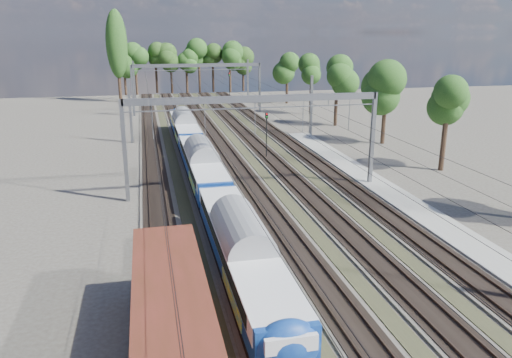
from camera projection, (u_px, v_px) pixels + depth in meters
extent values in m
cube|color=#47423A|center=(153.00, 159.00, 58.69)|extent=(3.00, 130.00, 0.15)
cube|color=black|center=(153.00, 158.00, 58.67)|extent=(2.50, 130.00, 0.06)
cube|color=#473326|center=(147.00, 157.00, 58.49)|extent=(0.08, 130.00, 0.14)
cube|color=#473326|center=(159.00, 157.00, 58.79)|extent=(0.08, 130.00, 0.14)
cube|color=#47423A|center=(191.00, 157.00, 59.64)|extent=(3.00, 130.00, 0.15)
cube|color=black|center=(191.00, 156.00, 59.61)|extent=(2.50, 130.00, 0.06)
cube|color=#473326|center=(185.00, 155.00, 59.43)|extent=(0.08, 130.00, 0.14)
cube|color=#473326|center=(197.00, 155.00, 59.73)|extent=(0.08, 130.00, 0.14)
cube|color=#47423A|center=(228.00, 155.00, 60.58)|extent=(3.00, 130.00, 0.15)
cube|color=black|center=(228.00, 154.00, 60.55)|extent=(2.50, 130.00, 0.06)
cube|color=#473326|center=(222.00, 153.00, 60.37)|extent=(0.08, 130.00, 0.14)
cube|color=#473326|center=(234.00, 153.00, 60.67)|extent=(0.08, 130.00, 0.14)
cube|color=#47423A|center=(264.00, 153.00, 61.52)|extent=(3.00, 130.00, 0.15)
cube|color=black|center=(264.00, 152.00, 61.49)|extent=(2.50, 130.00, 0.06)
cube|color=#473326|center=(259.00, 152.00, 61.31)|extent=(0.08, 130.00, 0.14)
cube|color=#473326|center=(270.00, 151.00, 61.61)|extent=(0.08, 130.00, 0.14)
cube|color=#47423A|center=(299.00, 151.00, 62.46)|extent=(3.00, 130.00, 0.15)
cube|color=black|center=(299.00, 150.00, 62.43)|extent=(2.50, 130.00, 0.06)
cube|color=#473326|center=(294.00, 150.00, 62.25)|extent=(0.08, 130.00, 0.14)
cube|color=#473326|center=(305.00, 149.00, 62.55)|extent=(0.08, 130.00, 0.14)
cube|color=#2E2C1E|center=(172.00, 158.00, 59.18)|extent=(1.10, 130.00, 0.05)
cube|color=#2E2C1E|center=(210.00, 156.00, 60.12)|extent=(1.10, 130.00, 0.05)
cube|color=#2E2C1E|center=(247.00, 154.00, 61.06)|extent=(1.10, 130.00, 0.05)
cube|color=#2E2C1E|center=(282.00, 152.00, 62.00)|extent=(1.10, 130.00, 0.05)
cube|color=gray|center=(429.00, 218.00, 39.66)|extent=(3.00, 70.00, 0.30)
cube|color=slate|center=(125.00, 152.00, 42.88)|extent=(0.35, 0.35, 9.00)
cube|color=slate|center=(372.00, 140.00, 47.69)|extent=(0.35, 0.35, 9.00)
cube|color=slate|center=(255.00, 99.00, 44.10)|extent=(23.00, 0.35, 0.60)
cube|color=slate|center=(133.00, 91.00, 87.82)|extent=(0.35, 0.35, 9.00)
cube|color=slate|center=(260.00, 88.00, 92.63)|extent=(0.35, 0.35, 9.00)
cube|color=slate|center=(197.00, 65.00, 89.04)|extent=(23.00, 0.35, 0.60)
cube|color=slate|center=(130.00, 111.00, 66.35)|extent=(0.35, 0.35, 8.50)
cube|color=slate|center=(134.00, 81.00, 108.48)|extent=(0.35, 0.35, 8.50)
cube|color=slate|center=(311.00, 106.00, 71.64)|extent=(0.35, 0.35, 8.50)
cube|color=slate|center=(248.00, 78.00, 113.77)|extent=(0.35, 0.35, 8.50)
cylinder|color=black|center=(150.00, 113.00, 57.16)|extent=(0.03, 130.00, 0.03)
cylinder|color=black|center=(150.00, 103.00, 56.85)|extent=(0.03, 130.00, 0.03)
cylinder|color=black|center=(190.00, 111.00, 58.10)|extent=(0.03, 130.00, 0.03)
cylinder|color=black|center=(189.00, 102.00, 57.79)|extent=(0.03, 130.00, 0.03)
cylinder|color=black|center=(228.00, 110.00, 59.04)|extent=(0.03, 130.00, 0.03)
cylinder|color=black|center=(228.00, 101.00, 58.73)|extent=(0.03, 130.00, 0.03)
cylinder|color=black|center=(265.00, 109.00, 59.98)|extent=(0.03, 130.00, 0.03)
cylinder|color=black|center=(265.00, 100.00, 59.67)|extent=(0.03, 130.00, 0.03)
cylinder|color=black|center=(300.00, 108.00, 60.93)|extent=(0.03, 130.00, 0.03)
cylinder|color=black|center=(301.00, 99.00, 60.62)|extent=(0.03, 130.00, 0.03)
cylinder|color=black|center=(125.00, 83.00, 118.27)|extent=(0.56, 0.56, 5.83)
sphere|color=#183212|center=(124.00, 62.00, 116.95)|extent=(4.96, 4.96, 4.96)
cylinder|color=black|center=(141.00, 80.00, 121.57)|extent=(0.56, 0.56, 6.54)
sphere|color=#183212|center=(140.00, 58.00, 120.10)|extent=(5.14, 5.14, 5.14)
cylinder|color=black|center=(155.00, 80.00, 120.76)|extent=(0.56, 0.56, 6.40)
sphere|color=#183212|center=(154.00, 59.00, 119.31)|extent=(4.41, 4.41, 4.41)
cylinder|color=black|center=(172.00, 82.00, 120.27)|extent=(0.56, 0.56, 5.58)
sphere|color=#183212|center=(171.00, 63.00, 119.01)|extent=(4.03, 4.03, 4.03)
cylinder|color=black|center=(186.00, 79.00, 122.79)|extent=(0.56, 0.56, 6.73)
sphere|color=#183212|center=(185.00, 56.00, 121.27)|extent=(4.83, 4.83, 4.83)
cylinder|color=black|center=(202.00, 78.00, 121.99)|extent=(0.56, 0.56, 7.39)
sphere|color=#183212|center=(201.00, 53.00, 120.32)|extent=(4.83, 4.83, 4.83)
cylinder|color=black|center=(214.00, 78.00, 123.22)|extent=(0.56, 0.56, 7.03)
sphere|color=#183212|center=(214.00, 55.00, 121.63)|extent=(4.66, 4.66, 4.66)
cylinder|color=black|center=(229.00, 76.00, 125.76)|extent=(0.56, 0.56, 7.35)
sphere|color=#183212|center=(229.00, 52.00, 124.10)|extent=(4.32, 4.32, 4.32)
cylinder|color=black|center=(240.00, 79.00, 126.23)|extent=(0.56, 0.56, 6.14)
sphere|color=#183212|center=(240.00, 59.00, 124.84)|extent=(4.69, 4.69, 4.69)
cylinder|color=black|center=(454.00, 146.00, 50.56)|extent=(0.56, 0.56, 6.52)
sphere|color=#183212|center=(460.00, 94.00, 49.08)|extent=(3.80, 3.80, 3.80)
cylinder|color=black|center=(380.00, 126.00, 65.48)|extent=(0.56, 0.56, 5.05)
sphere|color=#183212|center=(383.00, 95.00, 64.34)|extent=(4.06, 4.06, 4.06)
cylinder|color=black|center=(342.00, 110.00, 78.40)|extent=(0.56, 0.56, 5.12)
sphere|color=#183212|center=(344.00, 84.00, 77.25)|extent=(3.73, 3.73, 3.73)
cylinder|color=black|center=(310.00, 95.00, 89.91)|extent=(0.56, 0.56, 6.89)
sphere|color=#183212|center=(311.00, 64.00, 88.36)|extent=(4.92, 4.92, 4.92)
cylinder|color=black|center=(286.00, 89.00, 105.27)|extent=(0.56, 0.56, 5.60)
sphere|color=#183212|center=(286.00, 68.00, 104.00)|extent=(3.75, 3.75, 3.75)
cylinder|color=black|center=(118.00, 64.00, 104.93)|extent=(0.70, 0.70, 16.00)
ellipsoid|color=#1D4F1A|center=(117.00, 44.00, 103.80)|extent=(4.40, 4.40, 14.08)
cube|color=black|center=(270.00, 339.00, 23.32)|extent=(1.98, 2.97, 0.79)
cube|color=black|center=(224.00, 230.00, 36.32)|extent=(1.98, 2.97, 0.79)
cube|color=navy|center=(242.00, 250.00, 29.40)|extent=(2.78, 19.83, 1.88)
cube|color=silver|center=(242.00, 242.00, 29.26)|extent=(2.86, 19.04, 0.94)
cube|color=black|center=(265.00, 240.00, 29.56)|extent=(0.04, 16.86, 0.69)
cube|color=#FFF50D|center=(258.00, 293.00, 25.46)|extent=(2.88, 5.55, 0.69)
cylinder|color=gray|center=(242.00, 235.00, 29.13)|extent=(2.82, 19.83, 2.82)
cube|color=black|center=(212.00, 201.00, 42.45)|extent=(1.98, 2.97, 0.79)
cube|color=black|center=(195.00, 162.00, 55.45)|extent=(1.98, 2.97, 0.79)
cube|color=navy|center=(202.00, 164.00, 48.53)|extent=(2.78, 19.83, 1.88)
cube|color=silver|center=(202.00, 159.00, 48.39)|extent=(2.86, 19.04, 0.94)
cube|color=black|center=(216.00, 158.00, 48.69)|extent=(0.04, 16.86, 0.69)
cube|color=#FFF50D|center=(207.00, 181.00, 44.58)|extent=(2.88, 5.55, 0.69)
cylinder|color=gray|center=(201.00, 155.00, 48.26)|extent=(2.82, 19.83, 2.82)
cube|color=black|center=(189.00, 149.00, 61.58)|extent=(1.98, 2.97, 0.79)
cube|color=black|center=(181.00, 128.00, 74.57)|extent=(1.98, 2.97, 0.79)
cube|color=navy|center=(184.00, 127.00, 67.65)|extent=(2.78, 19.83, 1.88)
cube|color=silver|center=(184.00, 123.00, 67.51)|extent=(2.86, 19.04, 0.94)
cube|color=black|center=(195.00, 123.00, 67.81)|extent=(0.04, 16.86, 0.69)
cube|color=#FFF50D|center=(187.00, 137.00, 63.71)|extent=(2.88, 5.55, 0.69)
cylinder|color=gray|center=(184.00, 120.00, 67.39)|extent=(2.82, 19.83, 2.82)
ellipsoid|color=navy|center=(287.00, 346.00, 20.29)|extent=(2.82, 1.55, 2.40)
cube|color=black|center=(168.00, 306.00, 26.21)|extent=(2.19, 2.85, 0.77)
cube|color=#472112|center=(173.00, 329.00, 20.61)|extent=(2.96, 15.32, 2.85)
cube|color=#472112|center=(171.00, 297.00, 20.20)|extent=(3.17, 15.32, 0.13)
imported|color=black|center=(204.00, 101.00, 100.34)|extent=(0.52, 0.76, 2.01)
cylinder|color=black|center=(266.00, 138.00, 58.69)|extent=(0.13, 0.13, 4.73)
cube|color=black|center=(267.00, 116.00, 57.92)|extent=(0.38, 0.30, 0.66)
sphere|color=red|center=(267.00, 114.00, 57.76)|extent=(0.15, 0.15, 0.15)
sphere|color=#0C9919|center=(267.00, 117.00, 57.85)|extent=(0.15, 0.15, 0.15)
cylinder|color=black|center=(230.00, 90.00, 104.42)|extent=(0.16, 0.16, 5.57)
cube|color=black|center=(229.00, 74.00, 103.52)|extent=(0.43, 0.31, 0.78)
sphere|color=red|center=(229.00, 73.00, 103.32)|extent=(0.18, 0.18, 0.18)
sphere|color=#0C9919|center=(230.00, 75.00, 103.43)|extent=(0.18, 0.18, 0.18)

